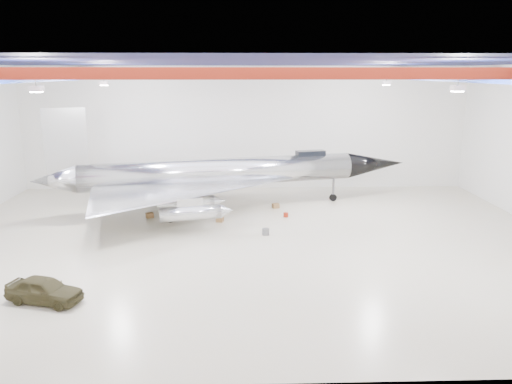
{
  "coord_description": "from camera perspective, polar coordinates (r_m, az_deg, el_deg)",
  "views": [
    {
      "loc": [
        -0.47,
        -30.12,
        10.46
      ],
      "look_at": [
        0.56,
        2.0,
        2.71
      ],
      "focal_mm": 35.0,
      "sensor_mm": 36.0,
      "label": 1
    }
  ],
  "objects": [
    {
      "name": "oil_barrel",
      "position": [
        35.88,
        -4.15,
        -3.14
      ],
      "size": [
        0.59,
        0.53,
        0.34
      ],
      "primitive_type": "cube",
      "rotation": [
        0.0,
        0.0,
        -0.34
      ],
      "color": "olive",
      "rests_on": "floor"
    },
    {
      "name": "tool_chest",
      "position": [
        37.02,
        3.43,
        -2.62
      ],
      "size": [
        0.45,
        0.45,
        0.32
      ],
      "primitive_type": "cylinder",
      "rotation": [
        0.0,
        0.0,
        0.28
      ],
      "color": "maroon",
      "rests_on": "floor"
    },
    {
      "name": "jet_aircraft",
      "position": [
        38.65,
        -4.14,
        1.85
      ],
      "size": [
        29.17,
        20.2,
        8.05
      ],
      "rotation": [
        0.0,
        0.0,
        0.23
      ],
      "color": "silver",
      "rests_on": "floor"
    },
    {
      "name": "engine_drum",
      "position": [
        32.95,
        1.11,
        -4.56
      ],
      "size": [
        0.53,
        0.53,
        0.43
      ],
      "primitive_type": "cylinder",
      "rotation": [
        0.0,
        0.0,
        0.13
      ],
      "color": "#59595B",
      "rests_on": "floor"
    },
    {
      "name": "ceiling_structure",
      "position": [
        30.12,
        -0.96,
        13.3
      ],
      "size": [
        39.5,
        29.5,
        1.08
      ],
      "color": "maroon",
      "rests_on": "ceiling"
    },
    {
      "name": "jeep",
      "position": [
        25.55,
        -23.04,
        -10.25
      ],
      "size": [
        3.88,
        2.42,
        1.23
      ],
      "primitive_type": "imported",
      "rotation": [
        0.0,
        0.0,
        1.28
      ],
      "color": "#3A351D",
      "rests_on": "floor"
    },
    {
      "name": "wall_back",
      "position": [
        45.39,
        -1.24,
        7.28
      ],
      "size": [
        40.0,
        0.0,
        40.0
      ],
      "primitive_type": "plane",
      "rotation": [
        1.57,
        0.0,
        0.0
      ],
      "color": "silver",
      "rests_on": "floor"
    },
    {
      "name": "floor",
      "position": [
        31.89,
        -0.89,
        -5.59
      ],
      "size": [
        40.0,
        40.0,
        0.0
      ],
      "primitive_type": "plane",
      "color": "beige",
      "rests_on": "ground"
    },
    {
      "name": "crate_ply",
      "position": [
        37.6,
        -12.06,
        -2.61
      ],
      "size": [
        0.65,
        0.6,
        0.37
      ],
      "primitive_type": "cube",
      "rotation": [
        0.0,
        0.0,
        0.43
      ],
      "color": "olive",
      "rests_on": "floor"
    },
    {
      "name": "parts_bin",
      "position": [
        39.4,
        2.26,
        -1.58
      ],
      "size": [
        0.63,
        0.57,
        0.36
      ],
      "primitive_type": "cube",
      "rotation": [
        0.0,
        0.0,
        0.39
      ],
      "color": "olive",
      "rests_on": "floor"
    },
    {
      "name": "crate_small",
      "position": [
        39.67,
        -8.16,
        -1.66
      ],
      "size": [
        0.48,
        0.43,
        0.28
      ],
      "primitive_type": "cube",
      "rotation": [
        0.0,
        0.0,
        -0.33
      ],
      "color": "#59595B",
      "rests_on": "floor"
    },
    {
      "name": "ceiling",
      "position": [
        30.13,
        -0.97,
        14.58
      ],
      "size": [
        40.0,
        40.0,
        0.0
      ],
      "primitive_type": "plane",
      "rotation": [
        3.14,
        0.0,
        0.0
      ],
      "color": "#0A0F38",
      "rests_on": "wall_back"
    }
  ]
}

